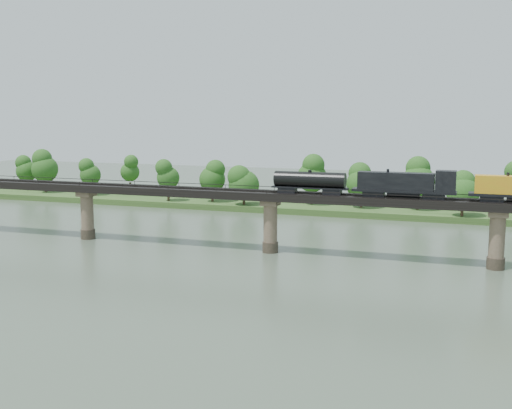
% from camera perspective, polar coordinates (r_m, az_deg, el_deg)
% --- Properties ---
extents(ground, '(400.00, 400.00, 0.00)m').
position_cam_1_polar(ground, '(94.41, -4.28, -8.03)').
color(ground, '#3E4D3D').
rests_on(ground, ground).
extents(far_bank, '(300.00, 24.00, 1.60)m').
position_cam_1_polar(far_bank, '(173.90, 6.76, -0.21)').
color(far_bank, '#315220').
rests_on(far_bank, ground).
extents(bridge, '(236.00, 30.00, 11.50)m').
position_cam_1_polar(bridge, '(120.59, 1.29, -1.73)').
color(bridge, '#473A2D').
rests_on(bridge, ground).
extents(bridge_superstructure, '(220.00, 4.90, 0.75)m').
position_cam_1_polar(bridge_superstructure, '(119.64, 1.30, 1.26)').
color(bridge_superstructure, black).
rests_on(bridge_superstructure, bridge).
extents(far_treeline, '(289.06, 17.54, 13.60)m').
position_cam_1_polar(far_treeline, '(170.46, 3.78, 2.38)').
color(far_treeline, '#382619').
rests_on(far_treeline, far_bank).
extents(freight_train, '(71.96, 2.80, 4.95)m').
position_cam_1_polar(freight_train, '(113.94, 19.64, 1.46)').
color(freight_train, black).
rests_on(freight_train, bridge).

